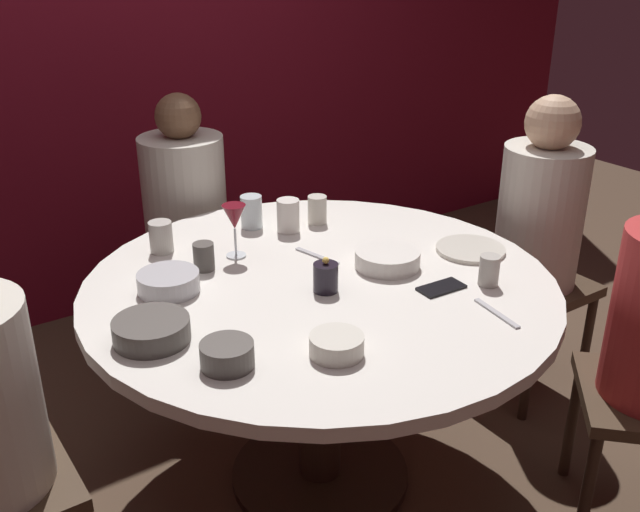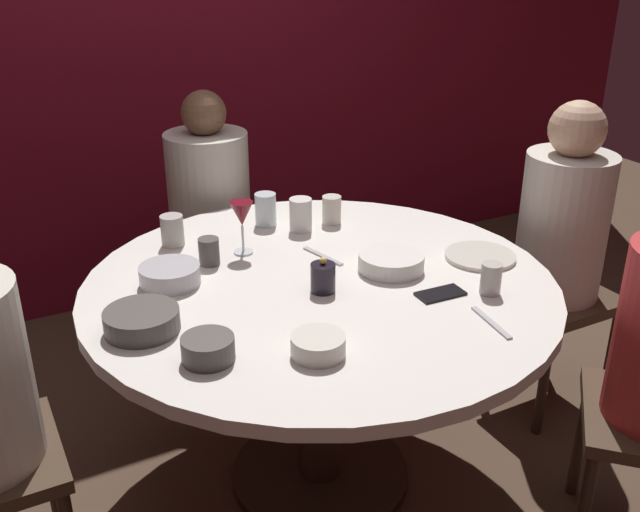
% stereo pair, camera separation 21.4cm
% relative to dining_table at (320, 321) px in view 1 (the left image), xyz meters
% --- Properties ---
extents(ground_plane, '(8.00, 8.00, 0.00)m').
position_rel_dining_table_xyz_m(ground_plane, '(0.00, 0.00, -0.61)').
color(ground_plane, '#4C3828').
extents(back_wall, '(6.00, 0.10, 2.60)m').
position_rel_dining_table_xyz_m(back_wall, '(0.00, 1.67, 0.69)').
color(back_wall, maroon).
rests_on(back_wall, ground).
extents(dining_table, '(1.42, 1.42, 0.75)m').
position_rel_dining_table_xyz_m(dining_table, '(0.00, 0.00, 0.00)').
color(dining_table, silver).
rests_on(dining_table, ground).
extents(seated_diner_back, '(0.40, 0.40, 1.15)m').
position_rel_dining_table_xyz_m(seated_diner_back, '(0.00, 0.97, 0.10)').
color(seated_diner_back, '#3F2D1E').
rests_on(seated_diner_back, ground).
extents(seated_diner_right, '(0.40, 0.40, 1.19)m').
position_rel_dining_table_xyz_m(seated_diner_right, '(1.00, 0.00, 0.13)').
color(seated_diner_right, '#3F2D1E').
rests_on(seated_diner_right, ground).
extents(candle_holder, '(0.07, 0.07, 0.11)m').
position_rel_dining_table_xyz_m(candle_holder, '(-0.03, -0.07, 0.19)').
color(candle_holder, black).
rests_on(candle_holder, dining_table).
extents(wine_glass, '(0.08, 0.08, 0.18)m').
position_rel_dining_table_xyz_m(wine_glass, '(-0.12, 0.30, 0.27)').
color(wine_glass, silver).
rests_on(wine_glass, dining_table).
extents(dinner_plate, '(0.23, 0.23, 0.01)m').
position_rel_dining_table_xyz_m(dinner_plate, '(0.53, -0.10, 0.15)').
color(dinner_plate, beige).
rests_on(dinner_plate, dining_table).
extents(cell_phone, '(0.14, 0.08, 0.01)m').
position_rel_dining_table_xyz_m(cell_phone, '(0.26, -0.25, 0.15)').
color(cell_phone, black).
rests_on(cell_phone, dining_table).
extents(bowl_serving_large, '(0.18, 0.18, 0.06)m').
position_rel_dining_table_xyz_m(bowl_serving_large, '(-0.40, 0.19, 0.17)').
color(bowl_serving_large, '#B7B7BC').
rests_on(bowl_serving_large, dining_table).
extents(bowl_salad_center, '(0.14, 0.14, 0.05)m').
position_rel_dining_table_xyz_m(bowl_salad_center, '(-0.20, -0.37, 0.17)').
color(bowl_salad_center, beige).
rests_on(bowl_salad_center, dining_table).
extents(bowl_small_white, '(0.20, 0.20, 0.06)m').
position_rel_dining_table_xyz_m(bowl_small_white, '(-0.55, -0.04, 0.17)').
color(bowl_small_white, '#4C4742').
rests_on(bowl_small_white, dining_table).
extents(bowl_sauce_side, '(0.20, 0.20, 0.05)m').
position_rel_dining_table_xyz_m(bowl_sauce_side, '(0.23, -0.04, 0.17)').
color(bowl_sauce_side, silver).
rests_on(bowl_sauce_side, dining_table).
extents(bowl_rice_portion, '(0.13, 0.13, 0.06)m').
position_rel_dining_table_xyz_m(bowl_rice_portion, '(-0.45, -0.26, 0.17)').
color(bowl_rice_portion, '#4C4742').
rests_on(bowl_rice_portion, dining_table).
extents(cup_near_candle, '(0.08, 0.08, 0.12)m').
position_rel_dining_table_xyz_m(cup_near_candle, '(0.13, 0.38, 0.20)').
color(cup_near_candle, silver).
rests_on(cup_near_candle, dining_table).
extents(cup_by_left_diner, '(0.08, 0.08, 0.12)m').
position_rel_dining_table_xyz_m(cup_by_left_diner, '(0.04, 0.49, 0.20)').
color(cup_by_left_diner, silver).
rests_on(cup_by_left_diner, dining_table).
extents(cup_by_right_diner, '(0.08, 0.08, 0.10)m').
position_rel_dining_table_xyz_m(cup_by_right_diner, '(-0.31, 0.47, 0.19)').
color(cup_by_right_diner, '#B2ADA3').
rests_on(cup_by_right_diner, dining_table).
extents(cup_center_front, '(0.06, 0.06, 0.09)m').
position_rel_dining_table_xyz_m(cup_center_front, '(0.39, -0.31, 0.19)').
color(cup_center_front, '#B2ADA3').
rests_on(cup_center_front, dining_table).
extents(cup_far_edge, '(0.07, 0.07, 0.09)m').
position_rel_dining_table_xyz_m(cup_far_edge, '(-0.25, 0.27, 0.19)').
color(cup_far_edge, '#4C4742').
rests_on(cup_far_edge, dining_table).
extents(cup_beside_wine, '(0.07, 0.07, 0.10)m').
position_rel_dining_table_xyz_m(cup_beside_wine, '(0.26, 0.39, 0.19)').
color(cup_beside_wine, beige).
rests_on(cup_beside_wine, dining_table).
extents(fork_near_plate, '(0.04, 0.18, 0.01)m').
position_rel_dining_table_xyz_m(fork_near_plate, '(0.28, -0.45, 0.15)').
color(fork_near_plate, '#B7B7BC').
rests_on(fork_near_plate, dining_table).
extents(knife_near_plate, '(0.06, 0.18, 0.01)m').
position_rel_dining_table_xyz_m(knife_near_plate, '(0.09, 0.15, 0.15)').
color(knife_near_plate, '#B7B7BC').
rests_on(knife_near_plate, dining_table).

